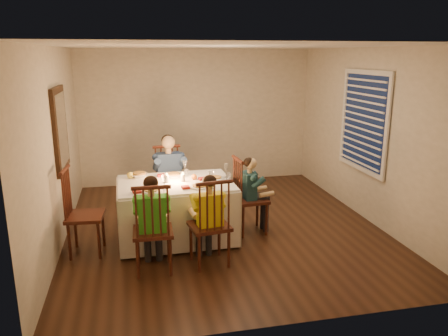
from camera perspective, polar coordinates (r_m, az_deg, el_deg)
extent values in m
plane|color=black|center=(6.56, -0.06, -7.70)|extent=(5.00, 5.00, 0.00)
cube|color=beige|center=(6.13, -21.11, 2.41)|extent=(0.02, 5.00, 2.60)
cube|color=beige|center=(7.00, 18.29, 4.08)|extent=(0.02, 5.00, 2.60)
cube|color=beige|center=(8.61, -3.58, 6.64)|extent=(4.50, 0.02, 2.60)
plane|color=white|center=(6.07, -0.06, 15.63)|extent=(5.00, 5.00, 0.00)
cube|color=silver|center=(5.96, -6.37, -2.02)|extent=(1.55, 1.12, 0.04)
cube|color=silver|center=(6.60, -6.88, -3.90)|extent=(1.56, 0.05, 0.76)
cube|color=silver|center=(5.57, -5.53, -7.45)|extent=(1.56, 0.05, 0.76)
cube|color=silver|center=(6.21, 0.84, -4.99)|extent=(0.04, 1.13, 0.76)
cube|color=silver|center=(6.04, -13.58, -5.99)|extent=(0.04, 1.13, 0.76)
cylinder|color=silver|center=(6.27, -6.58, -0.90)|extent=(0.27, 0.27, 0.02)
cylinder|color=silver|center=(5.57, -9.46, -2.99)|extent=(0.27, 0.27, 0.02)
cylinder|color=silver|center=(5.68, -3.24, -2.45)|extent=(0.27, 0.27, 0.02)
cylinder|color=silver|center=(6.06, -1.18, -1.35)|extent=(0.27, 0.27, 0.02)
cylinder|color=white|center=(5.93, -7.49, -1.44)|extent=(0.06, 0.06, 0.10)
cylinder|color=white|center=(5.95, -5.39, -1.31)|extent=(0.06, 0.06, 0.10)
sphere|color=yellow|center=(6.22, -12.16, -0.93)|extent=(0.09, 0.09, 0.09)
sphere|color=orange|center=(6.03, -3.91, -1.17)|extent=(0.08, 0.08, 0.08)
imported|color=silver|center=(6.25, -11.01, -0.94)|extent=(0.25, 0.25, 0.06)
cube|color=black|center=(6.38, -20.62, 4.74)|extent=(0.05, 0.95, 1.15)
cube|color=white|center=(6.38, -20.37, 4.75)|extent=(0.01, 0.78, 0.98)
cube|color=#0D1837|center=(7.05, 17.87, 5.83)|extent=(0.01, 1.20, 1.40)
cube|color=white|center=(7.04, 17.77, 5.82)|extent=(0.03, 1.34, 1.54)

